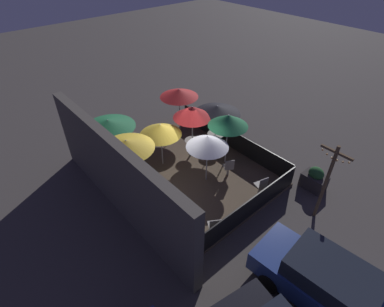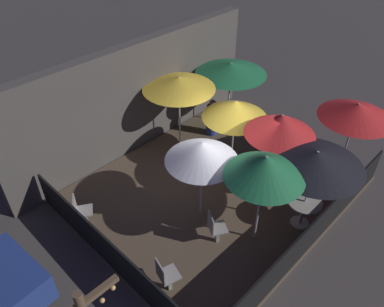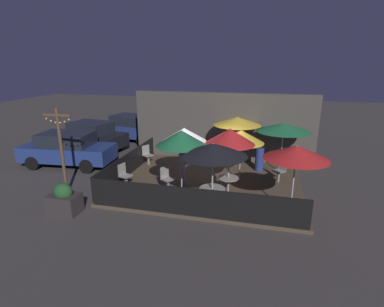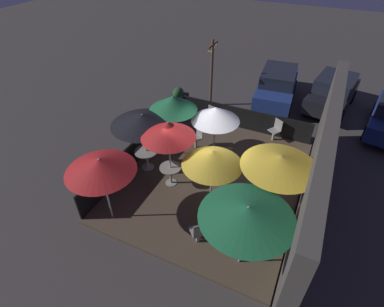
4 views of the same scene
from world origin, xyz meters
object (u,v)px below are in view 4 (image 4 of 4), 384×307
Objects in this scene: patio_umbrella_0 at (168,130)px; patio_chair_3 at (276,129)px; patio_chair_1 at (197,137)px; dining_table_0 at (171,171)px; patio_chair_2 at (210,116)px; patio_umbrella_1 at (142,120)px; patio_umbrella_2 at (212,158)px; patio_umbrella_4 at (216,114)px; patron_0 at (248,222)px; parked_car_1 at (333,92)px; patio_umbrella_5 at (247,212)px; light_post at (212,70)px; dining_table_1 at (146,154)px; parked_car_0 at (277,85)px; patio_chair_0 at (199,232)px; planter_box at (178,99)px; patio_umbrella_7 at (100,165)px; patio_umbrella_6 at (280,161)px; patio_umbrella_3 at (173,103)px.

patio_umbrella_0 is 2.75× the size of patio_chair_3.
dining_table_0 is at bearing 31.75° from patio_chair_1.
patio_chair_3 is at bearing 109.91° from patio_chair_2.
patio_umbrella_0 is at bearing 72.46° from patio_umbrella_1.
patio_umbrella_2 is 0.94× the size of patio_umbrella_4.
patron_0 is 9.30m from parked_car_1.
patio_umbrella_5 is 8.88m from light_post.
patio_umbrella_0 is 2.99× the size of dining_table_1.
patio_chair_2 is 4.39m from parked_car_0.
patio_umbrella_5 is at bearing 2.18° from parked_car_1.
patio_chair_0 is 0.97× the size of patio_chair_2.
patio_umbrella_2 is 0.48× the size of parked_car_0.
planter_box is (-5.07, -2.32, -1.89)m from patio_umbrella_0.
patio_umbrella_7 is at bearing -24.22° from dining_table_0.
patio_umbrella_0 is 0.57× the size of parked_car_0.
patio_chair_3 is at bearing 79.66° from planter_box.
patio_umbrella_6 reaches higher than patio_umbrella_2.
patio_chair_3 is (-4.16, 2.64, -1.73)m from patio_umbrella_0.
patio_chair_1 is at bearing 141.47° from patio_umbrella_3.
patio_umbrella_5 is 1.00× the size of patio_umbrella_7.
dining_table_0 is at bearing 9.37° from light_post.
patio_umbrella_3 reaches higher than patio_chair_1.
patio_umbrella_2 reaches higher than dining_table_0.
patio_umbrella_7 is 7.38m from patio_chair_3.
dining_table_1 reaches higher than dining_table_0.
patio_umbrella_3 is 1.53m from patio_umbrella_4.
planter_box is (-1.11, -2.14, -0.19)m from patio_chair_2.
patio_umbrella_0 is at bearing 22.93° from patio_umbrella_3.
patio_umbrella_4 is 2.69× the size of dining_table_1.
patio_umbrella_6 is 8.29m from parked_car_1.
patio_chair_1 is 3.58m from planter_box.
parked_car_1 is at bearing -171.71° from patio_chair_3.
parked_car_0 is (-2.79, 4.15, 0.39)m from planter_box.
patio_umbrella_2 is 3.12m from patio_umbrella_7.
patio_chair_1 is at bearing -22.96° from patio_chair_3.
patio_chair_2 is at bearing -25.92° from patio_chair_0.
patio_umbrella_0 reaches higher than patio_umbrella_7.
light_post is at bearing -157.64° from patio_umbrella_2.
patio_umbrella_3 reaches higher than planter_box.
patio_umbrella_3 reaches higher than patio_umbrella_7.
patio_umbrella_3 is 1.97m from patio_chair_1.
patio_umbrella_5 is 1.70m from patron_0.
patio_umbrella_0 is 8.21m from parked_car_0.
planter_box is at bearing -154.70° from patio_umbrella_3.
patio_chair_2 is at bearing 164.29° from dining_table_1.
patio_umbrella_1 is 1.07× the size of patio_umbrella_2.
patio_umbrella_6 is (1.77, 2.57, 0.13)m from patio_umbrella_4.
patio_chair_3 is (-6.01, 0.77, -0.02)m from patio_chair_0.
patio_chair_2 is 5.90m from patron_0.
dining_table_0 is 0.79× the size of patio_chair_0.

